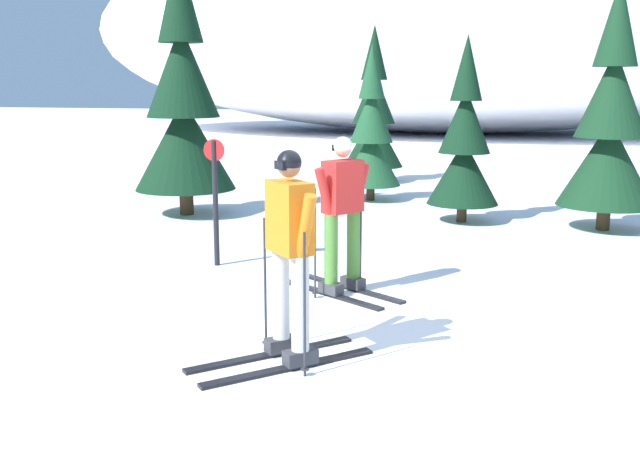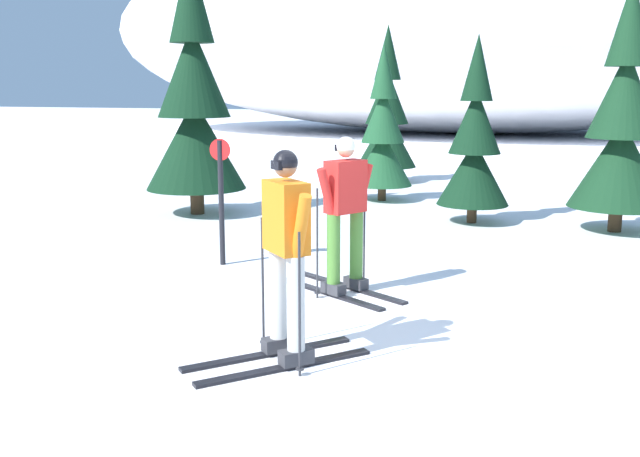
% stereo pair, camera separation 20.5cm
% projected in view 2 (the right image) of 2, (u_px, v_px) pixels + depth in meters
% --- Properties ---
extents(ground_plane, '(120.00, 120.00, 0.00)m').
position_uv_depth(ground_plane, '(410.00, 335.00, 6.88)').
color(ground_plane, white).
extents(skier_orange_jacket, '(1.43, 1.45, 1.80)m').
position_uv_depth(skier_orange_jacket, '(285.00, 251.00, 6.06)').
color(skier_orange_jacket, black).
rests_on(skier_orange_jacket, ground).
extents(skier_red_jacket, '(1.71, 1.28, 1.77)m').
position_uv_depth(skier_red_jacket, '(345.00, 212.00, 8.08)').
color(skier_red_jacket, black).
rests_on(skier_red_jacket, ground).
extents(pine_tree_far_left, '(1.80, 1.80, 4.66)m').
position_uv_depth(pine_tree_far_left, '(194.00, 106.00, 12.98)').
color(pine_tree_far_left, '#47301E').
rests_on(pine_tree_far_left, ground).
extents(pine_tree_left, '(1.44, 1.44, 3.73)m').
position_uv_depth(pine_tree_left, '(387.00, 117.00, 17.44)').
color(pine_tree_left, '#47301E').
rests_on(pine_tree_left, ground).
extents(pine_tree_center_left, '(1.21, 1.21, 3.14)m').
position_uv_depth(pine_tree_center_left, '(383.00, 136.00, 14.63)').
color(pine_tree_center_left, '#47301E').
rests_on(pine_tree_center_left, ground).
extents(pine_tree_center_right, '(1.22, 1.22, 3.15)m').
position_uv_depth(pine_tree_center_right, '(475.00, 146.00, 12.24)').
color(pine_tree_center_right, '#47301E').
rests_on(pine_tree_center_right, ground).
extents(pine_tree_right, '(1.54, 1.54, 3.98)m').
position_uv_depth(pine_tree_right, '(622.00, 128.00, 11.41)').
color(pine_tree_right, '#47301E').
rests_on(pine_tree_right, ground).
extents(snow_ridge_background, '(36.27, 20.42, 10.17)m').
position_uv_depth(snow_ridge_background, '(468.00, 27.00, 35.15)').
color(snow_ridge_background, white).
rests_on(snow_ridge_background, ground).
extents(trail_marker_post, '(0.28, 0.07, 1.65)m').
position_uv_depth(trail_marker_post, '(221.00, 195.00, 9.40)').
color(trail_marker_post, black).
rests_on(trail_marker_post, ground).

